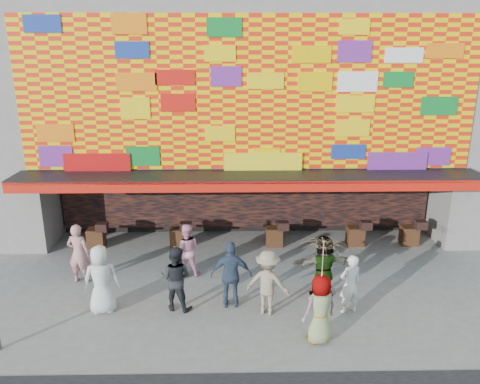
{
  "coord_description": "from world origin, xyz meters",
  "views": [
    {
      "loc": [
        -0.56,
        -11.29,
        6.97
      ],
      "look_at": [
        -0.3,
        2.0,
        2.87
      ],
      "focal_mm": 35.0,
      "sensor_mm": 36.0,
      "label": 1
    }
  ],
  "objects_px": {
    "ped_a": "(101,279)",
    "ped_i": "(186,250)",
    "ped_e": "(231,275)",
    "ped_g": "(320,309)",
    "parasol": "(323,260)",
    "ped_f": "(323,266)",
    "ped_b": "(79,253)",
    "ped_d": "(268,283)",
    "ped_c": "(176,278)",
    "ped_h": "(350,284)"
  },
  "relations": [
    {
      "from": "ped_g",
      "to": "ped_a",
      "type": "bearing_deg",
      "value": -35.4
    },
    {
      "from": "ped_a",
      "to": "ped_g",
      "type": "xyz_separation_m",
      "value": [
        5.7,
        -1.5,
        -0.08
      ]
    },
    {
      "from": "ped_f",
      "to": "ped_b",
      "type": "bearing_deg",
      "value": -14.0
    },
    {
      "from": "ped_e",
      "to": "ped_g",
      "type": "relative_size",
      "value": 1.09
    },
    {
      "from": "ped_a",
      "to": "ped_b",
      "type": "height_order",
      "value": "ped_a"
    },
    {
      "from": "ped_a",
      "to": "ped_f",
      "type": "xyz_separation_m",
      "value": [
        6.2,
        0.75,
        -0.04
      ]
    },
    {
      "from": "ped_f",
      "to": "ped_i",
      "type": "xyz_separation_m",
      "value": [
        -4.08,
        1.38,
        -0.07
      ]
    },
    {
      "from": "ped_b",
      "to": "parasol",
      "type": "relative_size",
      "value": 0.96
    },
    {
      "from": "ped_b",
      "to": "ped_g",
      "type": "relative_size",
      "value": 1.07
    },
    {
      "from": "ped_a",
      "to": "ped_g",
      "type": "height_order",
      "value": "ped_a"
    },
    {
      "from": "ped_a",
      "to": "ped_i",
      "type": "distance_m",
      "value": 3.0
    },
    {
      "from": "parasol",
      "to": "ped_e",
      "type": "bearing_deg",
      "value": 142.12
    },
    {
      "from": "ped_e",
      "to": "ped_f",
      "type": "xyz_separation_m",
      "value": [
        2.67,
        0.56,
        -0.04
      ]
    },
    {
      "from": "ped_h",
      "to": "parasol",
      "type": "relative_size",
      "value": 0.86
    },
    {
      "from": "ped_c",
      "to": "ped_g",
      "type": "distance_m",
      "value": 4.03
    },
    {
      "from": "ped_f",
      "to": "parasol",
      "type": "relative_size",
      "value": 0.94
    },
    {
      "from": "ped_b",
      "to": "ped_g",
      "type": "distance_m",
      "value": 7.57
    },
    {
      "from": "ped_h",
      "to": "ped_g",
      "type": "bearing_deg",
      "value": 33.87
    },
    {
      "from": "ped_c",
      "to": "ped_f",
      "type": "xyz_separation_m",
      "value": [
        4.2,
        0.64,
        0.01
      ]
    },
    {
      "from": "ped_d",
      "to": "ped_h",
      "type": "height_order",
      "value": "ped_d"
    },
    {
      "from": "ped_f",
      "to": "ped_h",
      "type": "xyz_separation_m",
      "value": [
        0.55,
        -0.93,
        -0.08
      ]
    },
    {
      "from": "ped_d",
      "to": "parasol",
      "type": "relative_size",
      "value": 0.93
    },
    {
      "from": "ped_e",
      "to": "ped_i",
      "type": "bearing_deg",
      "value": -52.98
    },
    {
      "from": "ped_a",
      "to": "ped_d",
      "type": "relative_size",
      "value": 1.06
    },
    {
      "from": "ped_c",
      "to": "ped_e",
      "type": "xyz_separation_m",
      "value": [
        1.53,
        0.08,
        0.05
      ]
    },
    {
      "from": "ped_f",
      "to": "ped_g",
      "type": "distance_m",
      "value": 2.3
    },
    {
      "from": "ped_g",
      "to": "parasol",
      "type": "bearing_deg",
      "value": 180.0
    },
    {
      "from": "ped_g",
      "to": "parasol",
      "type": "xyz_separation_m",
      "value": [
        0.0,
        0.0,
        1.32
      ]
    },
    {
      "from": "ped_c",
      "to": "ped_h",
      "type": "bearing_deg",
      "value": -167.55
    },
    {
      "from": "ped_d",
      "to": "ped_h",
      "type": "distance_m",
      "value": 2.24
    },
    {
      "from": "ped_g",
      "to": "ped_h",
      "type": "xyz_separation_m",
      "value": [
        1.06,
        1.31,
        -0.04
      ]
    },
    {
      "from": "ped_a",
      "to": "ped_d",
      "type": "distance_m",
      "value": 4.52
    },
    {
      "from": "ped_h",
      "to": "ped_i",
      "type": "xyz_separation_m",
      "value": [
        -4.64,
        2.31,
        0.01
      ]
    },
    {
      "from": "ped_e",
      "to": "parasol",
      "type": "bearing_deg",
      "value": 142.92
    },
    {
      "from": "ped_c",
      "to": "ped_f",
      "type": "bearing_deg",
      "value": -155.34
    },
    {
      "from": "ped_i",
      "to": "parasol",
      "type": "height_order",
      "value": "parasol"
    },
    {
      "from": "ped_a",
      "to": "parasol",
      "type": "xyz_separation_m",
      "value": [
        5.7,
        -1.5,
        1.24
      ]
    },
    {
      "from": "ped_a",
      "to": "ped_c",
      "type": "distance_m",
      "value": 2.01
    },
    {
      "from": "ped_g",
      "to": "ped_h",
      "type": "distance_m",
      "value": 1.68
    },
    {
      "from": "ped_g",
      "to": "ped_h",
      "type": "relative_size",
      "value": 1.05
    },
    {
      "from": "ped_i",
      "to": "ped_d",
      "type": "bearing_deg",
      "value": 134.06
    },
    {
      "from": "ped_c",
      "to": "ped_i",
      "type": "bearing_deg",
      "value": -77.16
    },
    {
      "from": "ped_d",
      "to": "parasol",
      "type": "height_order",
      "value": "parasol"
    },
    {
      "from": "ped_c",
      "to": "parasol",
      "type": "bearing_deg",
      "value": 172.54
    },
    {
      "from": "ped_b",
      "to": "ped_g",
      "type": "bearing_deg",
      "value": 162.53
    },
    {
      "from": "ped_b",
      "to": "ped_c",
      "type": "bearing_deg",
      "value": 160.49
    },
    {
      "from": "ped_b",
      "to": "parasol",
      "type": "height_order",
      "value": "parasol"
    },
    {
      "from": "parasol",
      "to": "ped_h",
      "type": "bearing_deg",
      "value": 51.09
    },
    {
      "from": "ped_c",
      "to": "ped_d",
      "type": "bearing_deg",
      "value": -170.37
    },
    {
      "from": "ped_g",
      "to": "ped_i",
      "type": "height_order",
      "value": "ped_g"
    }
  ]
}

